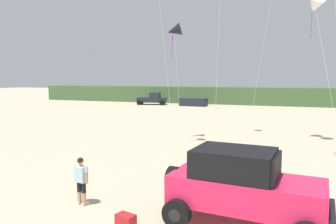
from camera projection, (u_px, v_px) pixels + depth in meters
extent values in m
cube|color=#426038|center=(291.00, 96.00, 52.26)|extent=(90.00, 6.23, 2.81)
cube|color=#EA2151|center=(245.00, 192.00, 9.62)|extent=(4.55, 2.25, 0.90)
cube|color=#EA2151|center=(306.00, 188.00, 8.88)|extent=(1.25, 1.79, 0.12)
cube|color=black|center=(234.00, 162.00, 9.68)|extent=(2.46, 1.97, 0.80)
cube|color=black|center=(276.00, 169.00, 9.17)|extent=(0.26, 1.67, 0.72)
cube|color=black|center=(331.00, 215.00, 8.67)|extent=(0.37, 1.81, 0.28)
cylinder|color=black|center=(174.00, 178.00, 10.61)|extent=(0.37, 0.80, 0.77)
cylinder|color=black|center=(310.00, 209.00, 9.86)|extent=(0.86, 0.38, 0.84)
cylinder|color=black|center=(310.00, 209.00, 9.86)|extent=(0.41, 0.35, 0.38)
cylinder|color=black|center=(201.00, 192.00, 11.36)|extent=(0.86, 0.38, 0.84)
cylinder|color=black|center=(201.00, 192.00, 11.36)|extent=(0.41, 0.35, 0.38)
cylinder|color=black|center=(177.00, 214.00, 9.51)|extent=(0.86, 0.38, 0.84)
cylinder|color=black|center=(177.00, 214.00, 9.51)|extent=(0.41, 0.35, 0.38)
cylinder|color=tan|center=(79.00, 197.00, 11.28)|extent=(0.14, 0.14, 0.49)
cylinder|color=black|center=(79.00, 186.00, 11.24)|extent=(0.15, 0.15, 0.36)
cube|color=silver|center=(81.00, 203.00, 11.33)|extent=(0.16, 0.28, 0.10)
cylinder|color=tan|center=(84.00, 199.00, 11.16)|extent=(0.14, 0.14, 0.49)
cylinder|color=black|center=(84.00, 187.00, 11.12)|extent=(0.15, 0.15, 0.36)
cube|color=silver|center=(85.00, 204.00, 11.22)|extent=(0.16, 0.28, 0.10)
cube|color=silver|center=(81.00, 174.00, 11.13)|extent=(0.44, 0.34, 0.54)
cylinder|color=tan|center=(76.00, 173.00, 11.27)|extent=(0.09, 0.09, 0.56)
cylinder|color=silver|center=(76.00, 168.00, 11.25)|extent=(0.11, 0.11, 0.16)
cylinder|color=tan|center=(86.00, 176.00, 11.00)|extent=(0.09, 0.09, 0.56)
cylinder|color=silver|center=(86.00, 170.00, 10.98)|extent=(0.11, 0.11, 0.16)
cylinder|color=tan|center=(81.00, 165.00, 11.10)|extent=(0.10, 0.10, 0.08)
sphere|color=tan|center=(81.00, 161.00, 11.08)|extent=(0.21, 0.21, 0.21)
sphere|color=black|center=(80.00, 161.00, 11.07)|extent=(0.21, 0.21, 0.21)
cube|color=#B21E23|center=(126.00, 221.00, 9.57)|extent=(0.63, 0.49, 0.38)
cube|color=#1E232D|center=(152.00, 100.00, 53.10)|extent=(4.90, 2.85, 0.76)
cube|color=#1E232D|center=(155.00, 95.00, 52.94)|extent=(1.95, 2.10, 0.84)
cylinder|color=black|center=(164.00, 102.00, 53.93)|extent=(0.80, 0.42, 0.76)
cylinder|color=black|center=(162.00, 103.00, 51.86)|extent=(0.80, 0.42, 0.76)
cylinder|color=black|center=(142.00, 102.00, 54.42)|extent=(0.80, 0.42, 0.76)
cylinder|color=black|center=(139.00, 103.00, 52.35)|extent=(0.80, 0.42, 0.76)
cube|color=#1E232D|center=(193.00, 102.00, 50.55)|extent=(4.37, 2.17, 1.20)
cone|color=white|center=(315.00, 6.00, 20.28)|extent=(1.53, 1.55, 1.46)
cylinder|color=blue|center=(311.00, 25.00, 20.45)|extent=(0.05, 0.20, 1.71)
cylinder|color=silver|center=(327.00, 77.00, 17.86)|extent=(1.25, 5.71, 8.74)
cone|color=black|center=(174.00, 31.00, 21.94)|extent=(1.24, 1.25, 1.30)
cylinder|color=purple|center=(172.00, 47.00, 22.10)|extent=(0.05, 0.35, 1.56)
cylinder|color=silver|center=(178.00, 87.00, 20.88)|extent=(1.45, 2.59, 7.45)
cylinder|color=silver|center=(335.00, 2.00, 13.37)|extent=(1.42, 1.28, 14.79)
cylinder|color=silver|center=(162.00, 24.00, 16.55)|extent=(2.76, 3.21, 13.99)
cylinder|color=silver|center=(219.00, 18.00, 19.40)|extent=(0.55, 4.62, 15.63)
cylinder|color=silver|center=(268.00, 18.00, 18.93)|extent=(2.04, 1.62, 15.51)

